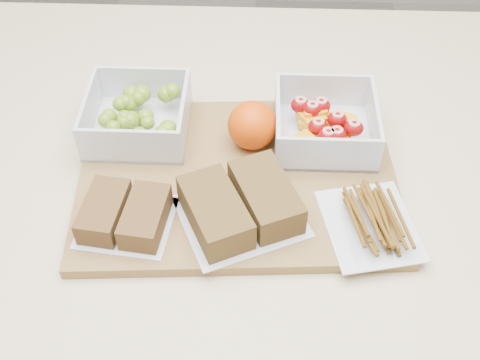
{
  "coord_description": "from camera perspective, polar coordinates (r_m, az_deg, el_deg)",
  "views": [
    {
      "loc": [
        0.02,
        -0.54,
        1.5
      ],
      "look_at": [
        0.0,
        -0.01,
        0.93
      ],
      "focal_mm": 45.0,
      "sensor_mm": 36.0,
      "label": 1
    }
  ],
  "objects": [
    {
      "name": "counter",
      "position": [
        1.18,
        -0.15,
        -15.61
      ],
      "size": [
        1.2,
        0.9,
        0.9
      ],
      "primitive_type": "cube",
      "color": "beige",
      "rests_on": "ground"
    },
    {
      "name": "grape_container",
      "position": [
        0.86,
        -9.56,
        6.08
      ],
      "size": [
        0.14,
        0.14,
        0.06
      ],
      "color": "silver",
      "rests_on": "cutting_board"
    },
    {
      "name": "pretzel_bag",
      "position": [
        0.75,
        12.35,
        -3.59
      ],
      "size": [
        0.13,
        0.15,
        0.03
      ],
      "color": "silver",
      "rests_on": "cutting_board"
    },
    {
      "name": "orange",
      "position": [
        0.82,
        1.17,
        5.22
      ],
      "size": [
        0.07,
        0.07,
        0.07
      ],
      "primitive_type": "sphere",
      "color": "#DE4805",
      "rests_on": "cutting_board"
    },
    {
      "name": "fruit_container",
      "position": [
        0.84,
        8.01,
        5.17
      ],
      "size": [
        0.14,
        0.14,
        0.06
      ],
      "color": "silver",
      "rests_on": "cutting_board"
    },
    {
      "name": "sandwich_bag_left",
      "position": [
        0.74,
        -10.87,
        -3.25
      ],
      "size": [
        0.12,
        0.11,
        0.03
      ],
      "color": "silver",
      "rests_on": "cutting_board"
    },
    {
      "name": "cutting_board",
      "position": [
        0.8,
        -0.23,
        0.17
      ],
      "size": [
        0.44,
        0.33,
        0.02
      ],
      "primitive_type": "cube",
      "rotation": [
        0.0,
        0.0,
        0.06
      ],
      "color": "olive",
      "rests_on": "counter"
    },
    {
      "name": "sandwich_bag_center",
      "position": [
        0.73,
        0.07,
        -2.4
      ],
      "size": [
        0.18,
        0.18,
        0.04
      ],
      "color": "silver",
      "rests_on": "cutting_board"
    }
  ]
}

